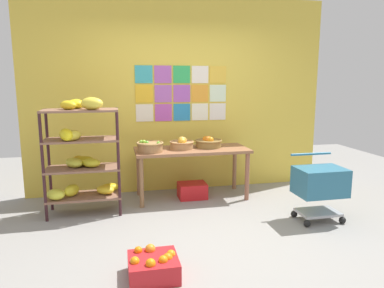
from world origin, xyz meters
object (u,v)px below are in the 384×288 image
at_px(shopping_cart, 320,184).
at_px(produce_crate_under_table, 192,190).
at_px(fruit_basket_back_right, 150,146).
at_px(banana_shelf_unit, 81,154).
at_px(orange_crate_foreground, 153,266).
at_px(display_table, 192,155).
at_px(fruit_basket_centre, 208,142).
at_px(fruit_basket_left, 182,144).

bearing_deg(shopping_cart, produce_crate_under_table, 128.90).
xyz_separation_m(fruit_basket_back_right, produce_crate_under_table, (0.59, 0.09, -0.67)).
height_order(banana_shelf_unit, orange_crate_foreground, banana_shelf_unit).
relative_size(display_table, fruit_basket_centre, 4.12).
xyz_separation_m(fruit_basket_centre, produce_crate_under_table, (-0.25, -0.08, -0.67)).
bearing_deg(fruit_basket_centre, banana_shelf_unit, -167.79).
relative_size(display_table, orange_crate_foreground, 3.79).
bearing_deg(fruit_basket_left, orange_crate_foreground, -107.32).
bearing_deg(fruit_basket_back_right, shopping_cart, -29.01).
bearing_deg(fruit_basket_centre, shopping_cart, -49.37).
relative_size(fruit_basket_left, orange_crate_foreground, 0.81).
relative_size(fruit_basket_left, produce_crate_under_table, 0.86).
relative_size(banana_shelf_unit, fruit_basket_back_right, 4.03).
xyz_separation_m(banana_shelf_unit, produce_crate_under_table, (1.45, 0.29, -0.66)).
bearing_deg(banana_shelf_unit, display_table, 12.17).
xyz_separation_m(display_table, fruit_basket_back_right, (-0.59, -0.11, 0.16)).
relative_size(banana_shelf_unit, produce_crate_under_table, 3.69).
bearing_deg(fruit_basket_centre, display_table, -167.54).
distance_m(produce_crate_under_table, shopping_cart, 1.74).
xyz_separation_m(fruit_basket_back_right, shopping_cart, (1.88, -1.04, -0.33)).
height_order(display_table, fruit_basket_left, fruit_basket_left).
distance_m(banana_shelf_unit, produce_crate_under_table, 1.62).
bearing_deg(banana_shelf_unit, orange_crate_foreground, -67.59).
xyz_separation_m(fruit_basket_centre, orange_crate_foreground, (-1.01, -2.04, -0.68)).
bearing_deg(display_table, orange_crate_foreground, -110.98).
bearing_deg(display_table, produce_crate_under_table, -82.19).
distance_m(fruit_basket_left, produce_crate_under_table, 0.69).
height_order(display_table, fruit_basket_back_right, fruit_basket_back_right).
relative_size(fruit_basket_centre, produce_crate_under_table, 0.97).
distance_m(fruit_basket_left, orange_crate_foreground, 2.19).
bearing_deg(fruit_basket_back_right, fruit_basket_centre, 10.88).
bearing_deg(shopping_cart, fruit_basket_centre, 120.80).
bearing_deg(fruit_basket_left, display_table, -3.16).
relative_size(fruit_basket_back_right, produce_crate_under_table, 0.91).
relative_size(fruit_basket_left, shopping_cart, 0.44).
bearing_deg(banana_shelf_unit, produce_crate_under_table, 11.40).
distance_m(display_table, orange_crate_foreground, 2.19).
xyz_separation_m(fruit_basket_left, produce_crate_under_table, (0.14, -0.03, -0.68)).
height_order(fruit_basket_back_right, produce_crate_under_table, fruit_basket_back_right).
relative_size(display_table, fruit_basket_back_right, 4.38).
height_order(banana_shelf_unit, fruit_basket_back_right, banana_shelf_unit).
relative_size(fruit_basket_back_right, shopping_cart, 0.46).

